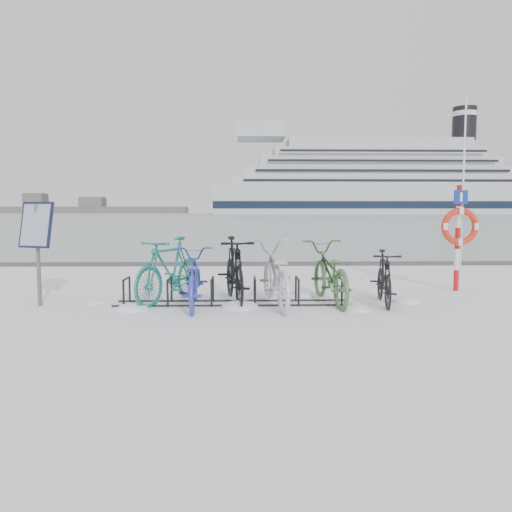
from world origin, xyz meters
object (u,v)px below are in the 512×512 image
(cruise_ferry, at_px, (373,185))
(bike_rack, at_px, (234,293))
(lifebuoy_station, at_px, (460,227))
(info_board, at_px, (37,231))

(cruise_ferry, bearing_deg, bike_rack, -105.27)
(bike_rack, distance_m, lifebuoy_station, 4.66)
(bike_rack, height_order, lifebuoy_station, lifebuoy_station)
(bike_rack, relative_size, cruise_ferry, 0.03)
(bike_rack, distance_m, info_board, 3.39)
(lifebuoy_station, bearing_deg, info_board, -169.97)
(cruise_ferry, bearing_deg, info_board, -106.17)
(info_board, height_order, cruise_ferry, cruise_ferry)
(info_board, distance_m, lifebuoy_station, 7.70)
(lifebuoy_station, xyz_separation_m, cruise_ferry, (47.03, 187.07, 10.08))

